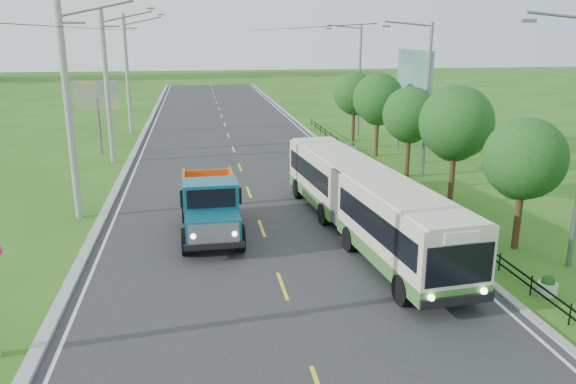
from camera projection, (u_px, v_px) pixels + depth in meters
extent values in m
plane|color=#275714|center=(282.00, 286.00, 19.23)|extent=(240.00, 240.00, 0.00)
cube|color=#28282B|center=(238.00, 161.00, 38.22)|extent=(14.00, 120.00, 0.02)
cube|color=#9E9E99|center=(129.00, 164.00, 37.07)|extent=(0.40, 120.00, 0.15)
cube|color=#9E9E99|center=(339.00, 157.00, 39.32)|extent=(0.30, 120.00, 0.10)
cube|color=silver|center=(137.00, 164.00, 37.17)|extent=(0.12, 120.00, 0.00)
cube|color=silver|center=(332.00, 157.00, 39.25)|extent=(0.12, 120.00, 0.00)
cube|color=yellow|center=(282.00, 286.00, 19.22)|extent=(0.12, 2.20, 0.00)
cube|color=black|center=(378.00, 173.00, 33.69)|extent=(0.04, 40.00, 0.60)
cylinder|color=gray|center=(68.00, 111.00, 25.11)|extent=(0.32, 0.32, 10.00)
cube|color=slate|center=(71.00, 23.00, 24.16)|extent=(1.20, 0.10, 0.10)
cylinder|color=gray|center=(107.00, 87.00, 36.51)|extent=(0.32, 0.32, 10.00)
cube|color=slate|center=(110.00, 26.00, 35.55)|extent=(1.20, 0.10, 0.10)
cube|color=slate|center=(151.00, 8.00, 35.66)|extent=(0.50, 0.18, 0.12)
cylinder|color=gray|center=(127.00, 75.00, 47.90)|extent=(0.32, 0.32, 10.00)
cube|color=slate|center=(130.00, 28.00, 46.95)|extent=(1.20, 0.10, 0.10)
cube|color=slate|center=(161.00, 15.00, 47.06)|extent=(0.50, 0.18, 0.12)
cylinder|color=#382314|center=(518.00, 213.00, 22.26)|extent=(0.28, 0.28, 2.97)
sphere|color=#144816|center=(525.00, 158.00, 21.65)|extent=(3.18, 3.18, 3.18)
sphere|color=#144816|center=(520.00, 171.00, 22.33)|extent=(2.33, 2.33, 2.33)
cylinder|color=#382314|center=(452.00, 173.00, 27.90)|extent=(0.28, 0.28, 3.36)
sphere|color=#144816|center=(456.00, 122.00, 27.22)|extent=(3.60, 3.60, 3.60)
sphere|color=#144816|center=(454.00, 135.00, 27.92)|extent=(2.64, 2.64, 2.64)
cylinder|color=#382314|center=(408.00, 152.00, 33.64)|extent=(0.28, 0.28, 3.02)
sphere|color=#144816|center=(410.00, 114.00, 33.03)|extent=(3.24, 3.24, 3.24)
sphere|color=#144816|center=(410.00, 124.00, 33.71)|extent=(2.38, 2.38, 2.38)
cylinder|color=#382314|center=(377.00, 133.00, 39.31)|extent=(0.28, 0.28, 3.25)
sphere|color=#144816|center=(378.00, 98.00, 38.65)|extent=(3.48, 3.48, 3.48)
sphere|color=#144816|center=(378.00, 108.00, 39.34)|extent=(2.55, 2.55, 2.55)
cylinder|color=#382314|center=(353.00, 122.00, 45.03)|extent=(0.28, 0.28, 3.08)
sphere|color=#144816|center=(354.00, 93.00, 44.40)|extent=(3.30, 3.30, 3.30)
sphere|color=#144816|center=(355.00, 100.00, 45.09)|extent=(2.42, 2.42, 2.42)
cylinder|color=slate|center=(566.00, 16.00, 18.28)|extent=(2.80, 0.10, 0.34)
cube|color=slate|center=(529.00, 21.00, 18.12)|extent=(0.45, 0.16, 0.12)
cylinder|color=slate|center=(427.00, 102.00, 32.99)|extent=(0.20, 0.20, 9.00)
cylinder|color=slate|center=(409.00, 24.00, 31.57)|extent=(2.80, 0.10, 0.34)
cube|color=slate|center=(386.00, 26.00, 31.41)|extent=(0.45, 0.16, 0.12)
cylinder|color=slate|center=(359.00, 82.00, 46.28)|extent=(0.20, 0.20, 9.00)
cylinder|color=slate|center=(345.00, 27.00, 44.87)|extent=(2.80, 0.10, 0.34)
cube|color=slate|center=(329.00, 29.00, 44.71)|extent=(0.45, 0.16, 0.12)
cylinder|color=silver|center=(547.00, 288.00, 18.62)|extent=(0.64, 0.64, 0.40)
sphere|color=#144816|center=(548.00, 281.00, 18.55)|extent=(0.44, 0.44, 0.44)
cylinder|color=silver|center=(444.00, 215.00, 26.22)|extent=(0.64, 0.64, 0.40)
sphere|color=#144816|center=(445.00, 210.00, 26.15)|extent=(0.44, 0.44, 0.44)
cylinder|color=silver|center=(388.00, 174.00, 33.81)|extent=(0.64, 0.64, 0.40)
sphere|color=#144816|center=(388.00, 170.00, 33.74)|extent=(0.44, 0.44, 0.44)
cylinder|color=silver|center=(352.00, 148.00, 41.41)|extent=(0.64, 0.64, 0.40)
sphere|color=#144816|center=(352.00, 145.00, 41.34)|extent=(0.44, 0.44, 0.44)
cylinder|color=slate|center=(99.00, 126.00, 39.99)|extent=(0.20, 0.20, 4.00)
cube|color=yellow|center=(96.00, 95.00, 39.39)|extent=(3.00, 0.15, 2.00)
cylinder|color=slate|center=(425.00, 126.00, 37.09)|extent=(0.24, 0.24, 5.00)
cylinder|color=slate|center=(399.00, 115.00, 41.84)|extent=(0.24, 0.24, 5.00)
cube|color=#144C47|center=(414.00, 72.00, 38.57)|extent=(0.20, 6.00, 3.00)
cube|color=#3B772F|center=(403.00, 253.00, 20.12)|extent=(3.07, 7.47, 0.53)
cube|color=beige|center=(405.00, 221.00, 19.80)|extent=(3.07, 7.47, 1.87)
cube|color=black|center=(405.00, 221.00, 19.79)|extent=(3.05, 6.89, 0.92)
cube|color=#3B772F|center=(331.00, 194.00, 27.59)|extent=(3.02, 6.98, 0.53)
cube|color=beige|center=(332.00, 170.00, 27.26)|extent=(3.02, 6.98, 1.87)
cube|color=black|center=(332.00, 170.00, 27.26)|extent=(3.01, 6.41, 0.92)
cube|color=#4C4C4C|center=(361.00, 197.00, 23.71)|extent=(2.36, 1.17, 2.31)
cube|color=black|center=(460.00, 265.00, 16.43)|extent=(2.18, 0.25, 1.26)
cylinder|color=black|center=(402.00, 290.00, 17.81)|extent=(0.40, 1.03, 1.01)
cylinder|color=black|center=(464.00, 283.00, 18.33)|extent=(0.40, 1.03, 1.01)
cylinder|color=black|center=(350.00, 239.00, 22.24)|extent=(0.40, 1.03, 1.01)
cylinder|color=black|center=(401.00, 234.00, 22.77)|extent=(0.40, 1.03, 1.01)
cylinder|color=black|center=(324.00, 214.00, 25.31)|extent=(0.40, 1.03, 1.01)
cylinder|color=black|center=(369.00, 210.00, 25.84)|extent=(0.40, 1.03, 1.01)
cylinder|color=black|center=(298.00, 189.00, 29.48)|extent=(0.40, 1.03, 1.01)
cylinder|color=black|center=(337.00, 186.00, 30.00)|extent=(0.40, 1.03, 1.01)
cube|color=#115569|center=(213.00, 228.00, 21.66)|extent=(2.12, 1.43, 1.00)
cube|color=#115569|center=(211.00, 205.00, 22.95)|extent=(2.22, 1.63, 2.00)
cube|color=black|center=(210.00, 193.00, 22.81)|extent=(2.44, 1.33, 0.70)
cube|color=black|center=(211.00, 221.00, 23.97)|extent=(1.08, 6.02, 0.25)
cube|color=#C63C12|center=(208.00, 188.00, 25.31)|extent=(2.34, 3.03, 1.30)
cylinder|color=black|center=(186.00, 242.00, 21.82)|extent=(0.36, 1.11, 1.10)
cylinder|color=black|center=(240.00, 238.00, 22.18)|extent=(0.36, 1.11, 1.10)
cylinder|color=black|center=(186.00, 211.00, 25.62)|extent=(0.36, 1.11, 1.10)
cylinder|color=black|center=(232.00, 208.00, 25.97)|extent=(0.36, 1.11, 1.10)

